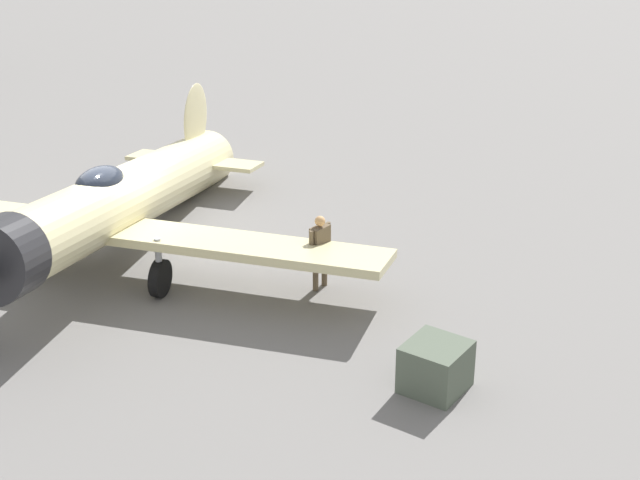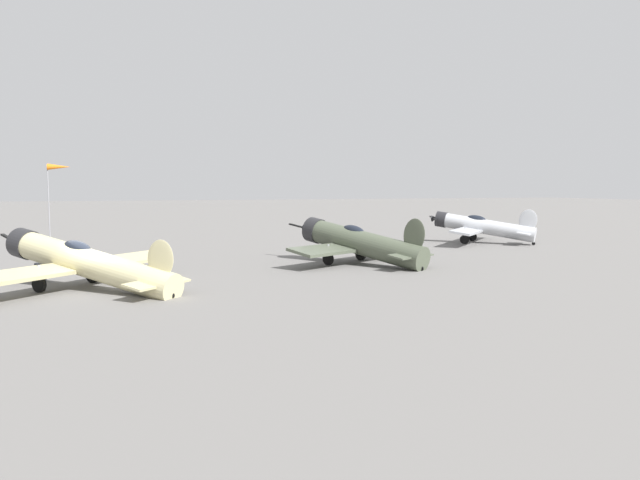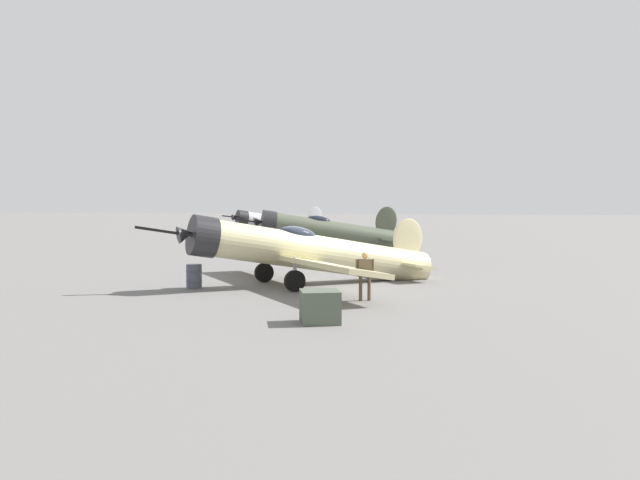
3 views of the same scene
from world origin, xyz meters
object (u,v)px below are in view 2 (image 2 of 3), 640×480
Objects in this scene: airplane_mid_apron at (358,243)px; airplane_foreground at (85,263)px; airplane_far_line at (480,226)px; fuel_drum at (40,272)px; windsock_mast at (58,171)px.

airplane_foreground is at bearing 76.89° from airplane_mid_apron.
airplane_far_line reaches higher than fuel_drum.
airplane_mid_apron is at bearing 77.56° from airplane_far_line.
airplane_far_line is at bearing -86.87° from airplane_mid_apron.
airplane_mid_apron reaches higher than airplane_far_line.
windsock_mast reaches higher than fuel_drum.
airplane_foreground is 35.39m from airplane_far_line.
airplane_mid_apron reaches higher than airplane_foreground.
airplane_mid_apron is 29.81m from windsock_mast.
windsock_mast is at bearing 26.66° from airplane_far_line.
airplane_foreground is at bearing -174.18° from windsock_mast.
windsock_mast is (22.84, 0.38, 5.93)m from fuel_drum.
airplane_far_line is at bearing -73.61° from fuel_drum.
airplane_far_line is 36.29m from fuel_drum.
fuel_drum is 0.13× the size of windsock_mast.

